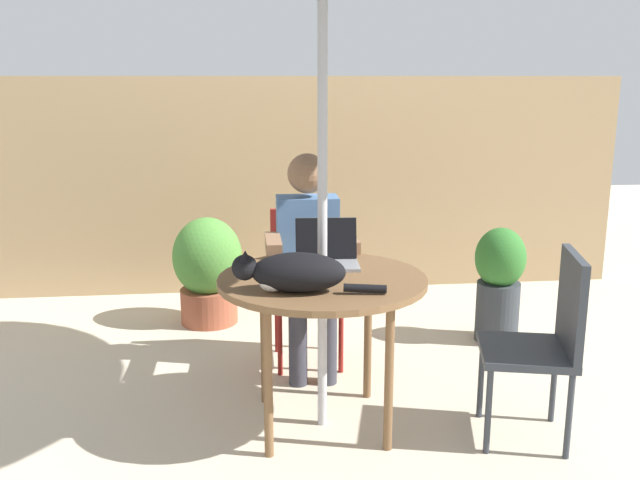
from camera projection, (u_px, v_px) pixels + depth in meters
name	position (u px, v px, depth m)	size (l,w,h in m)	color
ground_plane	(322.00, 423.00, 3.34)	(14.00, 14.00, 0.00)	beige
fence_back	(290.00, 186.00, 5.30)	(5.11, 0.08, 1.63)	tan
patio_table	(322.00, 291.00, 3.18)	(0.96, 0.96, 0.73)	brown
chair_occupied	(306.00, 273.00, 4.03)	(0.40, 0.40, 0.87)	maroon
chair_empty	(547.00, 333.00, 3.09)	(0.48, 0.48, 0.87)	#33383F
person_seated	(309.00, 251.00, 3.84)	(0.48, 0.48, 1.21)	#4C72A5
laptop	(327.00, 251.00, 3.38)	(0.31, 0.27, 0.21)	gray
cat	(293.00, 273.00, 2.94)	(0.65, 0.24, 0.17)	black
potted_plant_near_fence	(208.00, 268.00, 4.64)	(0.46, 0.46, 0.72)	#9E5138
potted_plant_by_chair	(499.00, 281.00, 4.31)	(0.31, 0.31, 0.72)	#33383D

